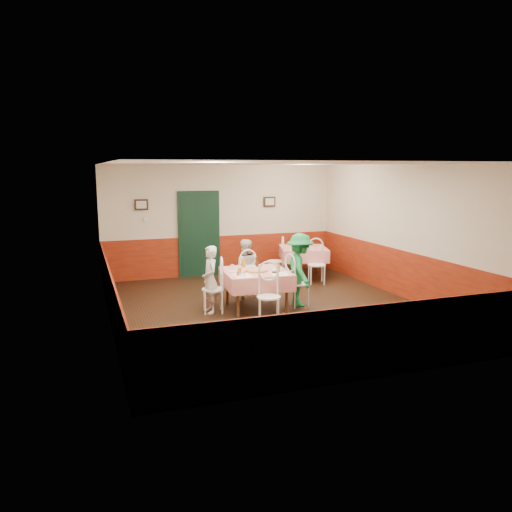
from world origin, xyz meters
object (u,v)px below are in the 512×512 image
object	(u,v)px
chair_far	(245,277)
glass_c	(244,263)
chair_left	(213,289)
beer_bottle	(257,261)
chair_second_b	(317,265)
glass_b	(278,268)
diner_far	(245,269)
chair_second_a	(276,261)
main_table	(256,290)
wallet	(275,272)
glass_a	(240,271)
chair_near	(269,297)
second_table	(303,262)
diner_left	(210,280)
pizza	(257,270)
chair_right	(297,284)
diner_right	(300,270)

from	to	relation	value
chair_far	glass_c	world-z (taller)	glass_c
chair_left	beer_bottle	bearing A→B (deg)	118.31
chair_far	chair_second_b	world-z (taller)	same
glass_b	diner_far	xyz separation A→B (m)	(-0.30, 1.13, -0.20)
chair_second_a	main_table	bearing A→B (deg)	-13.43
glass_c	beer_bottle	distance (m)	0.27
chair_left	chair_second_a	distance (m)	3.15
chair_left	wallet	xyz separation A→B (m)	(1.12, -0.37, 0.32)
beer_bottle	glass_a	bearing A→B (deg)	-132.62
chair_near	beer_bottle	bearing A→B (deg)	98.32
main_table	chair_second_a	size ratio (longest dim) A/B	1.36
second_table	diner_far	world-z (taller)	diner_far
chair_near	wallet	distance (m)	0.71
diner_left	diner_far	distance (m)	1.27
pizza	glass_b	size ratio (longest dim) A/B	3.11
second_table	glass_c	xyz separation A→B (m)	(-2.19, -1.89, 0.46)
main_table	glass_a	size ratio (longest dim) A/B	9.57
chair_right	glass_c	world-z (taller)	glass_c
diner_far	chair_right	bearing A→B (deg)	143.18
second_table	glass_a	world-z (taller)	glass_a
chair_near	chair_second_b	xyz separation A→B (m)	(2.15, 2.43, 0.00)
chair_right	diner_far	world-z (taller)	diner_far
glass_c	chair_right	bearing A→B (deg)	-27.67
chair_left	beer_bottle	size ratio (longest dim) A/B	3.73
chair_second_b	main_table	bearing A→B (deg)	-126.43
chair_second_a	diner_far	size ratio (longest dim) A/B	0.72
chair_left	chair_near	xyz separation A→B (m)	(0.79, -0.91, 0.00)
pizza	diner_far	world-z (taller)	diner_far
main_table	chair_far	distance (m)	0.85
main_table	chair_second_b	bearing A→B (deg)	37.09
main_table	glass_b	distance (m)	0.63
pizza	diner_right	world-z (taller)	diner_right
chair_left	diner_far	distance (m)	1.25
glass_b	glass_c	distance (m)	0.82
chair_second_a	diner_right	bearing A→B (deg)	5.99
chair_second_b	glass_c	size ratio (longest dim) A/B	6.19
chair_left	beer_bottle	xyz separation A→B (m)	(1.00, 0.33, 0.43)
glass_a	wallet	xyz separation A→B (m)	(0.67, -0.09, -0.05)
glass_a	diner_right	world-z (taller)	diner_right
chair_far	glass_b	bearing A→B (deg)	104.14
second_table	chair_near	size ratio (longest dim) A/B	1.24
chair_near	glass_b	bearing A→B (deg)	73.55
second_table	pizza	xyz separation A→B (m)	(-2.09, -2.37, 0.40)
chair_left	diner_far	xyz separation A→B (m)	(0.91, 0.84, 0.18)
chair_far	chair_second_a	xyz separation A→B (m)	(1.28, 1.48, 0.00)
glass_c	diner_right	size ratio (longest dim) A/B	0.10
glass_b	wallet	size ratio (longest dim) A/B	1.23
chair_second_b	second_table	bearing A→B (deg)	106.48
chair_near	pizza	distance (m)	0.88
wallet	diner_right	bearing A→B (deg)	25.48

